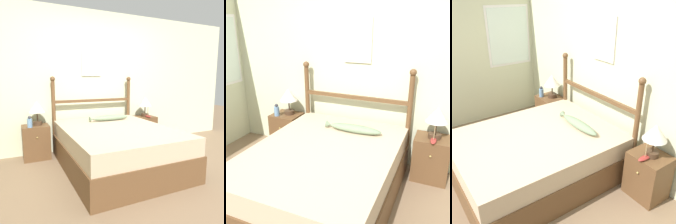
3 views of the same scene
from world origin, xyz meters
TOP-DOWN VIEW (x-y plane):
  - ground_plane at (0.00, 0.00)m, footprint 16.00×16.00m
  - wall_back at (-0.00, 1.73)m, footprint 6.40×0.08m
  - bed at (-0.10, 0.63)m, footprint 1.53×1.98m
  - headboard at (-0.10, 1.59)m, footprint 1.55×0.09m
  - nightstand_left at (-1.15, 1.49)m, footprint 0.42×0.39m
  - nightstand_right at (0.95, 1.49)m, footprint 0.42×0.39m
  - table_lamp_left at (-1.11, 1.51)m, footprint 0.26×0.26m
  - table_lamp_right at (0.97, 1.48)m, footprint 0.26×0.26m
  - bottle at (-1.24, 1.38)m, footprint 0.08×0.08m
  - model_boat at (0.96, 1.37)m, footprint 0.07×0.20m
  - fish_pillow at (0.04, 1.18)m, footprint 0.71×0.14m

SIDE VIEW (x-z plane):
  - ground_plane at x=0.00m, z-range 0.00..0.00m
  - nightstand_left at x=-1.15m, z-range 0.00..0.56m
  - nightstand_right at x=0.95m, z-range 0.00..0.56m
  - bed at x=-0.10m, z-range 0.00..0.59m
  - model_boat at x=0.96m, z-range 0.47..0.68m
  - bottle at x=-1.24m, z-range 0.54..0.73m
  - fish_pillow at x=0.04m, z-range 0.60..0.69m
  - headboard at x=-0.10m, z-range 0.08..1.43m
  - table_lamp_left at x=-1.11m, z-range 0.63..1.03m
  - table_lamp_right at x=0.97m, z-range 0.63..1.03m
  - wall_back at x=0.00m, z-range 0.00..2.55m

